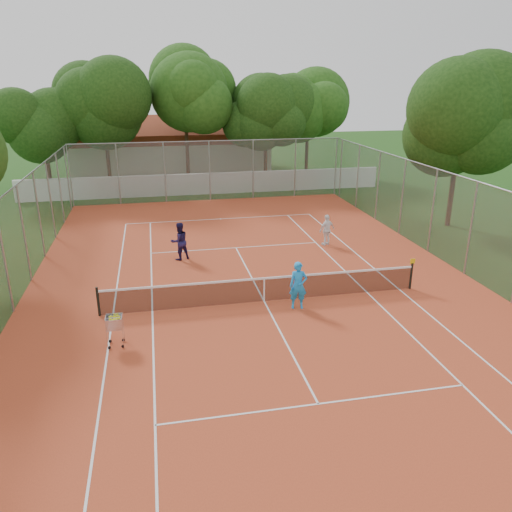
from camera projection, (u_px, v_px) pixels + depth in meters
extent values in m
plane|color=#173B10|center=(264.00, 302.00, 18.69)|extent=(120.00, 120.00, 0.00)
cube|color=#BB4624|center=(264.00, 301.00, 18.69)|extent=(18.00, 34.00, 0.02)
cube|color=white|center=(264.00, 301.00, 18.68)|extent=(10.98, 23.78, 0.01)
cube|color=black|center=(264.00, 289.00, 18.52)|extent=(11.88, 0.10, 0.98)
cube|color=slate|center=(264.00, 251.00, 18.02)|extent=(18.00, 34.00, 4.00)
cube|color=white|center=(207.00, 184.00, 35.97)|extent=(26.00, 0.30, 1.50)
cube|color=beige|center=(171.00, 147.00, 44.33)|extent=(16.40, 9.00, 4.40)
cube|color=black|center=(201.00, 120.00, 37.31)|extent=(29.00, 19.00, 10.00)
imported|color=#1B91E6|center=(298.00, 285.00, 17.88)|extent=(0.70, 0.52, 1.75)
imported|color=#1C1644|center=(180.00, 241.00, 22.75)|extent=(1.04, 0.93, 1.75)
imported|color=white|center=(327.00, 230.00, 24.79)|extent=(0.99, 0.68, 1.56)
cube|color=silver|center=(115.00, 330.00, 15.41)|extent=(0.61, 0.61, 1.09)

